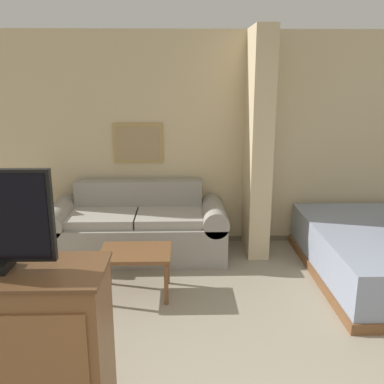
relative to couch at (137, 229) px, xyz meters
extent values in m
cube|color=#CCB78E|center=(1.12, 0.49, 0.97)|extent=(6.71, 0.12, 2.60)
cube|color=#70644E|center=(1.12, 0.42, -0.30)|extent=(6.71, 0.02, 0.06)
cube|color=tan|center=(0.00, 0.41, 0.96)|extent=(0.60, 0.02, 0.48)
cube|color=#9E845B|center=(0.00, 0.40, 0.96)|extent=(0.53, 0.01, 0.41)
cube|color=#CCB78E|center=(1.42, 0.11, 0.97)|extent=(0.24, 0.63, 2.60)
cube|color=gray|center=(0.00, -0.03, -0.10)|extent=(1.54, 0.84, 0.44)
cube|color=gray|center=(0.00, 0.29, 0.32)|extent=(1.54, 0.20, 0.40)
cube|color=gray|center=(-0.90, -0.03, -0.10)|extent=(0.26, 0.84, 0.44)
cylinder|color=gray|center=(-0.90, -0.03, 0.18)|extent=(0.29, 0.84, 0.29)
cube|color=gray|center=(0.90, -0.03, -0.10)|extent=(0.26, 0.84, 0.44)
cylinder|color=gray|center=(0.90, -0.03, 0.18)|extent=(0.29, 0.84, 0.29)
cube|color=#A49F94|center=(-0.39, -0.08, 0.17)|extent=(0.75, 0.60, 0.10)
cube|color=#A49F94|center=(0.39, -0.08, 0.17)|extent=(0.75, 0.60, 0.10)
cube|color=brown|center=(0.08, -0.97, 0.11)|extent=(0.68, 0.50, 0.04)
cylinder|color=brown|center=(-0.22, -1.18, -0.12)|extent=(0.04, 0.04, 0.42)
cylinder|color=brown|center=(0.38, -1.18, -0.12)|extent=(0.04, 0.04, 0.42)
cylinder|color=brown|center=(-0.22, -0.76, -0.12)|extent=(0.04, 0.04, 0.42)
cylinder|color=brown|center=(0.38, -0.76, -0.12)|extent=(0.04, 0.04, 0.42)
cube|color=brown|center=(-1.20, 0.03, 0.24)|extent=(0.41, 0.41, 0.04)
cylinder|color=brown|center=(-1.38, -0.14, -0.05)|extent=(0.04, 0.04, 0.55)
cylinder|color=brown|center=(-1.03, -0.14, -0.05)|extent=(0.04, 0.04, 0.55)
cylinder|color=brown|center=(-1.38, 0.21, -0.05)|extent=(0.04, 0.04, 0.55)
cylinder|color=brown|center=(-1.03, 0.21, -0.05)|extent=(0.04, 0.04, 0.55)
cylinder|color=tan|center=(-1.20, 0.03, 0.32)|extent=(0.14, 0.14, 0.12)
cylinder|color=tan|center=(-1.20, 0.03, 0.42)|extent=(0.02, 0.02, 0.08)
cone|color=silver|center=(-1.20, 0.03, 0.57)|extent=(0.31, 0.31, 0.22)
cube|color=brown|center=(-0.47, -2.75, 0.22)|extent=(1.18, 0.44, 1.08)
cube|color=brown|center=(2.66, -0.68, -0.28)|extent=(1.50, 2.10, 0.10)
cube|color=white|center=(2.66, 0.13, 0.15)|extent=(1.34, 0.36, 0.10)
camera|label=1|loc=(0.53, -4.79, 1.73)|focal=40.00mm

